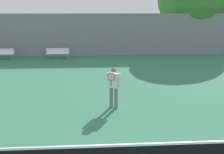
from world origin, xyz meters
name	(u,v)px	position (x,y,z in m)	size (l,w,h in m)	color
tennis_player	(114,85)	(-0.03, 4.89, 0.94)	(0.53, 0.50, 1.66)	slate
bench_courtside_near	(2,53)	(-8.09, 16.20, 0.53)	(1.77, 0.40, 0.86)	white
bench_courtside_far	(58,52)	(-3.73, 16.20, 0.53)	(1.84, 0.40, 0.86)	white
back_fence	(103,35)	(0.00, 17.51, 1.78)	(33.45, 0.06, 3.57)	gray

